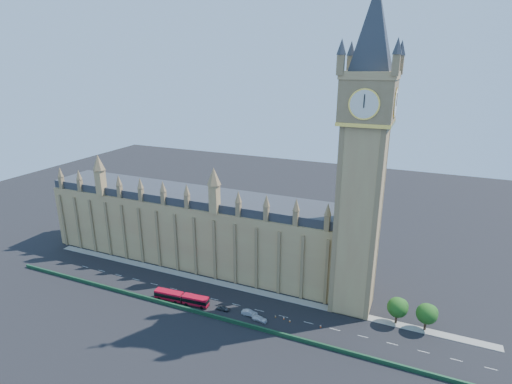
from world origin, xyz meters
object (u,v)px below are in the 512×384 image
at_px(car_grey, 223,308).
at_px(car_silver, 249,313).
at_px(red_bus, 181,298).
at_px(car_white, 259,319).

relative_size(car_grey, car_silver, 0.83).
relative_size(red_bus, car_silver, 3.81).
bearing_deg(red_bus, car_white, -2.31).
bearing_deg(car_silver, car_white, -111.04).
bearing_deg(red_bus, car_silver, 1.33).
xyz_separation_m(car_grey, car_white, (12.61, -0.57, 0.01)).
bearing_deg(car_white, car_grey, 92.90).
bearing_deg(car_silver, red_bus, 93.48).
xyz_separation_m(red_bus, car_white, (27.01, 0.93, -0.97)).
distance_m(red_bus, car_grey, 14.52).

